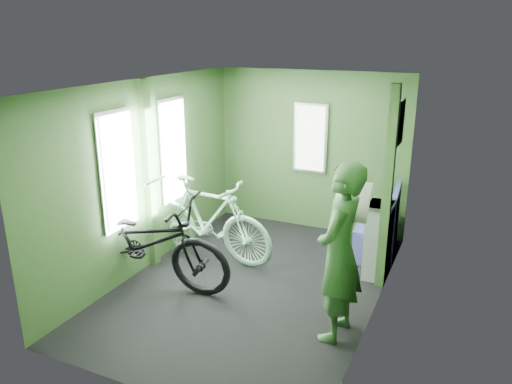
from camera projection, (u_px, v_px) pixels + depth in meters
room at (251, 164)px, 5.41m from camera, size 4.00×4.02×2.31m
bicycle_black at (148, 285)px, 5.79m from camera, size 2.15×0.98×1.18m
bicycle_mint at (209, 258)px, 6.46m from camera, size 1.89×0.81×1.15m
passenger at (339, 252)px, 4.59m from camera, size 0.45×0.72×1.73m
waste_box at (378, 241)px, 5.86m from camera, size 0.27×0.38×0.92m
bench_seat at (378, 234)px, 6.52m from camera, size 0.57×0.92×0.93m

